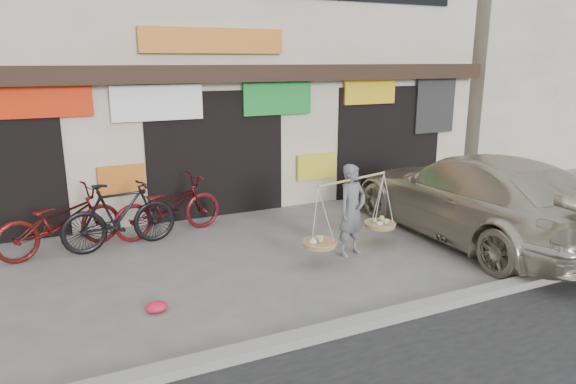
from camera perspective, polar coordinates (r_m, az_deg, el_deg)
name	(u,v)px	position (r m, az deg, el deg)	size (l,w,h in m)	color
ground	(285,273)	(8.37, -0.36, -8.94)	(70.00, 70.00, 0.00)	slate
kerb	(351,326)	(6.76, 6.98, -14.52)	(70.00, 0.25, 0.12)	gray
shophouse_block	(179,55)	(13.77, -11.99, 14.69)	(14.00, 6.32, 7.00)	beige
neighbor_east	(535,63)	(21.78, 25.72, 12.77)	(12.00, 7.00, 6.40)	#BDB49C
street_vendor	(352,214)	(8.93, 7.11, -2.44)	(2.05, 0.97, 1.61)	slate
bike_0	(60,221)	(9.88, -24.05, -2.97)	(0.77, 2.20, 1.16)	#4C100D
bike_1	(120,215)	(9.70, -18.19, -2.48)	(0.58, 2.05, 1.23)	black
bike_2	(168,206)	(10.22, -13.16, -1.55)	(0.76, 2.17, 1.14)	#540E11
suv	(473,196)	(10.36, 19.89, -0.44)	(2.33, 5.62, 1.63)	#BCB097
red_bag	(157,307)	(7.36, -14.40, -12.25)	(0.31, 0.25, 0.14)	#EE163D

